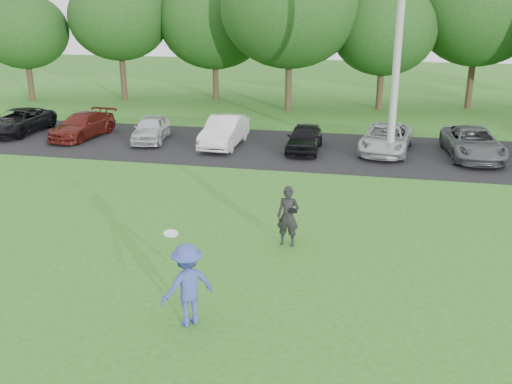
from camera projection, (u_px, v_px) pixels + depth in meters
ground at (221, 305)px, 11.76m from camera, size 100.00×100.00×0.00m
parking_lot at (303, 149)px, 23.80m from camera, size 32.00×6.50×0.03m
utility_pole at (399, 34)px, 20.67m from camera, size 0.28×0.28×9.53m
frisbee_player at (188, 285)px, 10.84m from camera, size 1.20×1.19×1.96m
camera_bystander at (288, 216)px, 14.38m from camera, size 0.60×0.45×1.56m
parked_cars at (306, 136)px, 23.67m from camera, size 28.68×4.44×1.24m
tree_row at (357, 20)px, 30.96m from camera, size 42.39×9.85×8.64m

